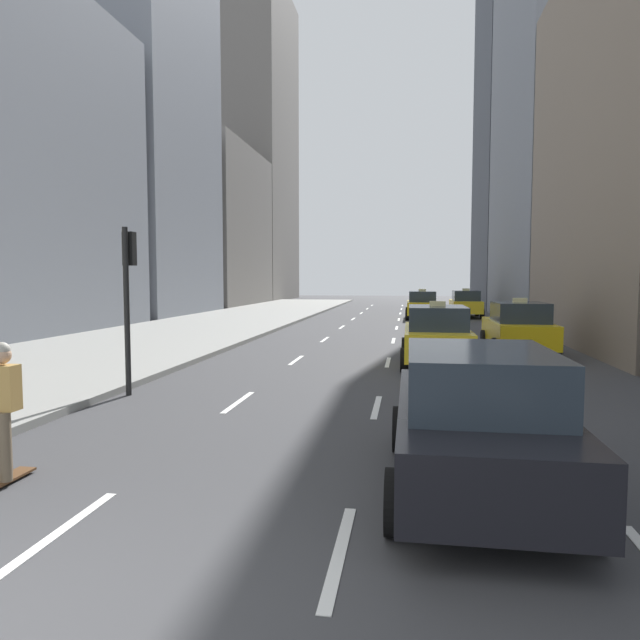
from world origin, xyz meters
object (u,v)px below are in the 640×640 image
object	(u,v)px
taxi_lead	(518,328)
taxi_third	(437,335)
skateboarder	(4,405)
traffic_light_pole	(128,283)
taxi_fourth	(422,305)
taxi_second	(465,304)
sedan_black_near	(476,419)

from	to	relation	value
taxi_lead	taxi_third	size ratio (longest dim) A/B	1.00
skateboarder	traffic_light_pole	distance (m)	5.55
taxi_lead	traffic_light_pole	distance (m)	12.69
taxi_fourth	taxi_third	bearing A→B (deg)	-90.00
skateboarder	traffic_light_pole	bearing A→B (deg)	101.50
taxi_second	taxi_third	size ratio (longest dim) A/B	1.00
taxi_second	taxi_third	distance (m)	21.26
sedan_black_near	traffic_light_pole	world-z (taller)	traffic_light_pole
taxi_fourth	skateboarder	world-z (taller)	taxi_fourth
taxi_second	taxi_lead	bearing A→B (deg)	-90.00
taxi_second	skateboarder	size ratio (longest dim) A/B	2.52
taxi_third	sedan_black_near	distance (m)	9.83
taxi_lead	taxi_third	bearing A→B (deg)	-132.52
taxi_lead	taxi_third	xyz separation A→B (m)	(-2.80, -3.05, 0.00)
taxi_second	traffic_light_pole	size ratio (longest dim) A/B	1.22
taxi_lead	traffic_light_pole	bearing A→B (deg)	-139.32
taxi_second	traffic_light_pole	xyz separation A→B (m)	(-9.55, -26.23, 1.53)
taxi_second	skateboarder	xyz separation A→B (m)	(-8.48, -31.48, 0.08)
skateboarder	taxi_lead	bearing A→B (deg)	57.80
taxi_second	taxi_third	xyz separation A→B (m)	(-2.80, -21.07, 0.00)
taxi_fourth	traffic_light_pole	distance (m)	25.17
taxi_second	taxi_fourth	distance (m)	3.46
taxi_third	taxi_fourth	size ratio (longest dim) A/B	1.00
sedan_black_near	taxi_fourth	bearing A→B (deg)	90.00
taxi_lead	taxi_fourth	world-z (taller)	same
taxi_lead	taxi_fourth	distance (m)	16.23
taxi_lead	sedan_black_near	bearing A→B (deg)	-102.26
taxi_lead	sedan_black_near	distance (m)	13.18
taxi_second	skateboarder	bearing A→B (deg)	-105.08
taxi_third	traffic_light_pole	xyz separation A→B (m)	(-6.75, -5.16, 1.53)
traffic_light_pole	skateboarder	bearing A→B (deg)	-78.50
sedan_black_near	taxi_second	bearing A→B (deg)	84.82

